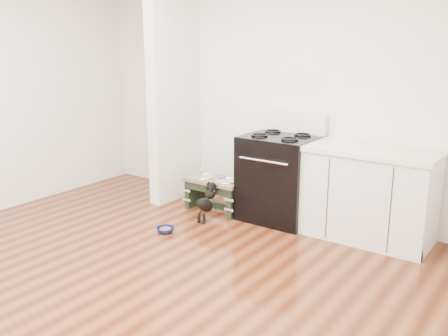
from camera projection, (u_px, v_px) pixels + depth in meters
ground at (115, 290)px, 3.93m from camera, size 5.00×5.00×0.00m
room_shell at (103, 82)px, 3.52m from camera, size 5.00×5.00×5.00m
partition_wall at (174, 88)px, 5.90m from camera, size 0.15×0.80×2.70m
oven_range at (280, 176)px, 5.36m from camera, size 0.76×0.69×1.14m
cabinet_run at (369, 194)px, 4.83m from camera, size 1.24×0.64×0.91m
dog_feeder at (215, 188)px, 5.67m from camera, size 0.68×0.36×0.39m
puppy at (207, 200)px, 5.36m from camera, size 0.12×0.35×0.42m
floor_bowl at (165, 230)px, 5.07m from camera, size 0.22×0.22×0.06m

